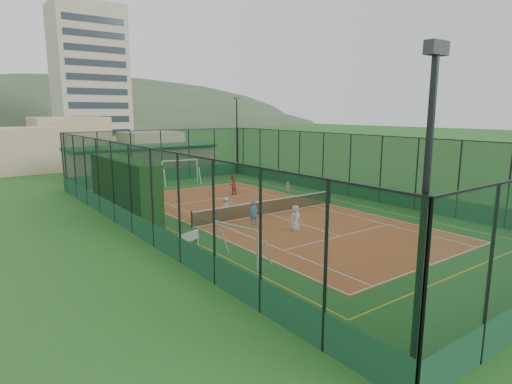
# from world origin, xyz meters

# --- Properties ---
(ground) EXTENTS (300.00, 300.00, 0.00)m
(ground) POSITION_xyz_m (0.00, 0.00, 0.00)
(ground) COLOR #27551D
(ground) RESTS_ON ground
(court_slab) EXTENTS (11.17, 23.97, 0.01)m
(court_slab) POSITION_xyz_m (0.00, 0.00, 0.01)
(court_slab) COLOR #BA4729
(court_slab) RESTS_ON ground
(tennis_net) EXTENTS (11.67, 0.12, 1.06)m
(tennis_net) POSITION_xyz_m (0.00, 0.00, 0.53)
(tennis_net) COLOR black
(tennis_net) RESTS_ON ground
(perimeter_fence) EXTENTS (18.12, 34.12, 5.00)m
(perimeter_fence) POSITION_xyz_m (0.00, 0.00, 2.50)
(perimeter_fence) COLOR #11331C
(perimeter_fence) RESTS_ON ground
(floodlight_sw) EXTENTS (0.60, 0.26, 8.25)m
(floodlight_sw) POSITION_xyz_m (-8.60, -16.60, 4.12)
(floodlight_sw) COLOR black
(floodlight_sw) RESTS_ON ground
(floodlight_ne) EXTENTS (0.60, 0.26, 8.25)m
(floodlight_ne) POSITION_xyz_m (8.60, 16.60, 4.12)
(floodlight_ne) COLOR black
(floodlight_ne) RESTS_ON ground
(clubhouse) EXTENTS (15.20, 7.20, 3.15)m
(clubhouse) POSITION_xyz_m (0.00, 22.00, 1.57)
(clubhouse) COLOR tan
(clubhouse) RESTS_ON ground
(apartment_tower) EXTENTS (15.00, 12.00, 30.00)m
(apartment_tower) POSITION_xyz_m (12.00, 82.00, 15.00)
(apartment_tower) COLOR beige
(apartment_tower) RESTS_ON ground
(distant_hills) EXTENTS (200.00, 60.00, 24.00)m
(distant_hills) POSITION_xyz_m (0.00, 150.00, 0.00)
(distant_hills) COLOR #384C33
(distant_hills) RESTS_ON ground
(hedge_left) EXTENTS (1.34, 8.93, 3.91)m
(hedge_left) POSITION_xyz_m (-8.30, 4.10, 1.95)
(hedge_left) COLOR black
(hedge_left) RESTS_ON ground
(white_bench) EXTENTS (1.61, 0.91, 0.87)m
(white_bench) POSITION_xyz_m (-7.80, -3.22, 0.44)
(white_bench) COLOR white
(white_bench) RESTS_ON ground
(futsal_goal_near) EXTENTS (2.86, 1.41, 1.77)m
(futsal_goal_near) POSITION_xyz_m (-7.07, -6.54, 0.89)
(futsal_goal_near) COLOR white
(futsal_goal_near) RESTS_ON ground
(futsal_goal_far) EXTENTS (3.58, 1.71, 2.22)m
(futsal_goal_far) POSITION_xyz_m (0.78, 14.64, 1.11)
(futsal_goal_far) COLOR white
(futsal_goal_far) RESTS_ON ground
(child_near_left) EXTENTS (0.76, 0.51, 1.51)m
(child_near_left) POSITION_xyz_m (-1.31, -4.12, 0.77)
(child_near_left) COLOR white
(child_near_left) RESTS_ON court_slab
(child_near_mid) EXTENTS (0.55, 0.36, 1.50)m
(child_near_mid) POSITION_xyz_m (-2.49, -1.69, 0.76)
(child_near_mid) COLOR #4970D1
(child_near_mid) RESTS_ON court_slab
(child_near_right) EXTENTS (0.86, 0.79, 1.42)m
(child_near_right) POSITION_xyz_m (4.40, -8.84, 0.72)
(child_near_right) COLOR white
(child_near_right) RESTS_ON court_slab
(child_far_left) EXTENTS (0.83, 0.54, 1.21)m
(child_far_left) POSITION_xyz_m (-2.52, 1.42, 0.62)
(child_far_left) COLOR silver
(child_far_left) RESTS_ON court_slab
(child_far_right) EXTENTS (0.79, 0.34, 1.33)m
(child_far_right) POSITION_xyz_m (4.40, 3.23, 0.68)
(child_far_right) COLOR silver
(child_far_right) RESTS_ON court_slab
(child_far_back) EXTENTS (1.12, 0.82, 1.17)m
(child_far_back) POSITION_xyz_m (2.12, 7.60, 0.60)
(child_far_back) COLOR white
(child_far_back) RESTS_ON court_slab
(coach) EXTENTS (0.98, 0.87, 1.69)m
(coach) POSITION_xyz_m (1.62, 6.95, 0.85)
(coach) COLOR red
(coach) RESTS_ON court_slab
(tennis_balls) EXTENTS (1.12, 0.72, 0.07)m
(tennis_balls) POSITION_xyz_m (-2.88, 0.86, 0.04)
(tennis_balls) COLOR #CCE033
(tennis_balls) RESTS_ON court_slab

